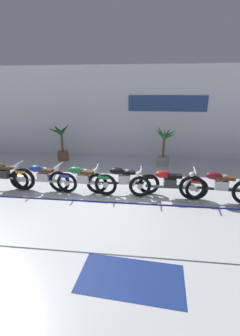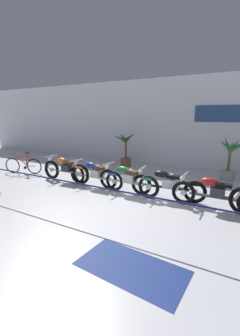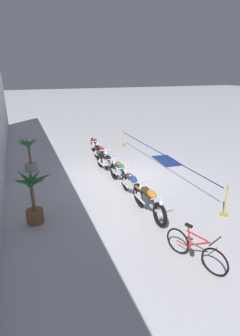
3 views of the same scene
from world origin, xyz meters
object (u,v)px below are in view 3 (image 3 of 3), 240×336
Objects in this scene: motorcycle_blue_1 at (132,185)px; stanchion_far_left at (174,164)px; motorcycle_green_2 at (120,172)px; bicycle at (195,250)px; motorcycle_red_4 at (101,154)px; motorcycle_black_3 at (107,163)px; motorcycle_maroon_5 at (95,146)px; potted_palm_right_of_row at (29,154)px; floor_banner at (166,161)px; motorcycle_orange_0 at (149,201)px; stanchion_mid_left at (123,141)px; potted_palm_left_of_row at (33,197)px.

motorcycle_blue_1 is 0.27× the size of stanchion_far_left.
bicycle reaches higher than motorcycle_green_2.
motorcycle_green_2 is 2.65m from motorcycle_red_4.
motorcycle_black_3 is 2.82m from motorcycle_maroon_5.
motorcycle_black_3 is 3.52m from potted_palm_right_of_row.
bicycle reaches higher than motorcycle_blue_1.
motorcycle_black_3 reaches higher than floor_banner.
motorcycle_black_3 is 1.39m from motorcycle_red_4.
motorcycle_red_4 is (5.33, -0.06, -0.01)m from motorcycle_orange_0.
motorcycle_red_4 is at bearing 138.98° from stanchion_mid_left.
motorcycle_orange_0 reaches higher than motorcycle_red_4.
floor_banner is at bearing -105.15° from motorcycle_red_4.
stanchion_far_left is at bearing -156.30° from motorcycle_maroon_5.
potted_palm_right_of_row reaches higher than motorcycle_green_2.
motorcycle_orange_0 is at bearing -178.75° from motorcycle_black_3.
motorcycle_maroon_5 is 6.97m from potted_palm_left_of_row.
motorcycle_blue_1 is 1.04× the size of motorcycle_maroon_5.
floor_banner is (3.66, -6.71, -0.83)m from potted_palm_left_of_row.
stanchion_far_left is at bearing -26.21° from bicycle.
motorcycle_orange_0 is 0.96× the size of motorcycle_black_3.
potted_palm_left_of_row reaches higher than motorcycle_black_3.
motorcycle_red_4 is at bearing -0.50° from bicycle.
potted_palm_left_of_row is at bearing 122.76° from floor_banner.
bicycle reaches higher than motorcycle_black_3.
stanchion_mid_left reaches higher than motorcycle_orange_0.
motorcycle_green_2 is (2.68, -0.05, -0.01)m from motorcycle_orange_0.
bicycle is (-3.80, 0.01, -0.09)m from motorcycle_blue_1.
motorcycle_red_4 is 5.72m from potted_palm_left_of_row.
motorcycle_blue_1 is at bearing -141.14° from potted_palm_right_of_row.
motorcycle_orange_0 is 1.38× the size of bicycle.
motorcycle_black_3 is (3.95, 0.09, -0.02)m from motorcycle_orange_0.
potted_palm_right_of_row is 6.69m from floor_banner.
motorcycle_orange_0 is 6.77m from motorcycle_maroon_5.
motorcycle_blue_1 is at bearing -80.48° from potted_palm_left_of_row.
stanchion_far_left is 2.70m from floor_banner.
potted_palm_left_of_row is 9.01m from stanchion_mid_left.
stanchion_far_left reaches higher than motorcycle_blue_1.
motorcycle_green_2 is 0.26× the size of stanchion_far_left.
bicycle is 8.52m from potted_palm_right_of_row.
motorcycle_green_2 is at bearing 74.70° from stanchion_far_left.
potted_palm_right_of_row is 0.20× the size of stanchion_far_left.
stanchion_far_left is at bearing -146.38° from motorcycle_red_4.
stanchion_mid_left reaches higher than motorcycle_blue_1.
floor_banner is (4.45, -3.31, -0.47)m from motorcycle_orange_0.
stanchion_far_left is at bearing 159.47° from floor_banner.
bicycle reaches higher than floor_banner.
stanchion_mid_left is at bearing -18.97° from motorcycle_blue_1.
motorcycle_red_4 is (2.65, -0.01, -0.01)m from motorcycle_green_2.
motorcycle_black_3 is at bearing 102.56° from floor_banner.
motorcycle_blue_1 is 3.48m from potted_palm_left_of_row.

